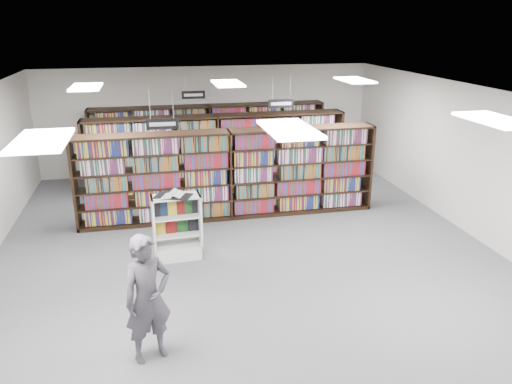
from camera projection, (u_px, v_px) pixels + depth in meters
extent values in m
plane|color=#48484D|center=(246.00, 252.00, 10.21)|extent=(12.00, 12.00, 0.00)
cube|color=white|center=(245.00, 94.00, 9.16)|extent=(10.00, 12.00, 0.10)
cube|color=silver|center=(208.00, 120.00, 15.23)|extent=(10.00, 0.10, 3.20)
cube|color=silver|center=(474.00, 162.00, 10.68)|extent=(0.10, 12.00, 3.20)
cube|color=black|center=(229.00, 175.00, 11.71)|extent=(7.00, 0.60, 2.10)
cube|color=maroon|center=(229.00, 175.00, 11.71)|extent=(6.88, 0.42, 1.98)
cube|color=black|center=(217.00, 154.00, 13.56)|extent=(7.00, 0.60, 2.10)
cube|color=maroon|center=(217.00, 154.00, 13.56)|extent=(6.88, 0.42, 1.98)
cube|color=black|center=(210.00, 140.00, 15.13)|extent=(7.00, 0.60, 2.10)
cube|color=maroon|center=(210.00, 140.00, 15.13)|extent=(6.88, 0.42, 1.98)
cylinder|color=#B2B2B7|center=(149.00, 104.00, 9.83)|extent=(0.01, 0.01, 0.58)
cylinder|color=#B2B2B7|center=(173.00, 104.00, 9.92)|extent=(0.01, 0.01, 0.58)
cube|color=black|center=(162.00, 124.00, 10.01)|extent=(0.65, 0.02, 0.22)
cube|color=white|center=(162.00, 124.00, 10.00)|extent=(0.52, 0.00, 0.08)
cylinder|color=#B2B2B7|center=(272.00, 88.00, 12.28)|extent=(0.01, 0.01, 0.58)
cylinder|color=#B2B2B7|center=(290.00, 87.00, 12.37)|extent=(0.01, 0.01, 0.58)
cube|color=black|center=(281.00, 104.00, 12.46)|extent=(0.65, 0.02, 0.22)
cube|color=white|center=(281.00, 104.00, 12.45)|extent=(0.52, 0.00, 0.08)
cylinder|color=#B2B2B7|center=(185.00, 80.00, 13.73)|extent=(0.01, 0.01, 0.58)
cylinder|color=#B2B2B7|center=(201.00, 80.00, 13.82)|extent=(0.01, 0.01, 0.58)
cube|color=black|center=(193.00, 95.00, 13.91)|extent=(0.65, 0.02, 0.22)
cube|color=white|center=(193.00, 95.00, 13.89)|extent=(0.52, 0.00, 0.08)
cube|color=white|center=(41.00, 141.00, 5.80)|extent=(0.60, 1.20, 0.04)
cube|color=white|center=(289.00, 129.00, 6.40)|extent=(0.60, 1.20, 0.04)
cube|color=white|center=(495.00, 120.00, 7.00)|extent=(0.60, 1.20, 0.04)
cube|color=white|center=(86.00, 87.00, 10.42)|extent=(0.60, 1.20, 0.04)
cube|color=white|center=(228.00, 83.00, 11.02)|extent=(0.60, 1.20, 0.04)
cube|color=white|center=(355.00, 80.00, 11.62)|extent=(0.60, 1.20, 0.04)
cube|color=white|center=(178.00, 251.00, 9.91)|extent=(0.96, 0.52, 0.28)
cube|color=white|center=(154.00, 230.00, 9.63)|extent=(0.07, 0.47, 1.31)
cube|color=white|center=(200.00, 225.00, 9.85)|extent=(0.07, 0.47, 1.31)
cube|color=white|center=(176.00, 223.00, 9.94)|extent=(0.94, 0.08, 1.31)
cube|color=white|center=(175.00, 196.00, 9.53)|extent=(0.96, 0.52, 0.03)
cube|color=white|center=(178.00, 234.00, 9.79)|extent=(0.88, 0.48, 0.02)
cube|color=white|center=(177.00, 216.00, 9.67)|extent=(0.88, 0.48, 0.02)
cube|color=black|center=(158.00, 209.00, 9.57)|extent=(0.19, 0.08, 0.28)
cube|color=#101F38|center=(165.00, 209.00, 9.61)|extent=(0.19, 0.08, 0.28)
cube|color=gold|center=(172.00, 208.00, 9.64)|extent=(0.19, 0.08, 0.28)
cube|color=maroon|center=(179.00, 207.00, 9.68)|extent=(0.19, 0.08, 0.28)
cube|color=#154118|center=(187.00, 207.00, 9.71)|extent=(0.19, 0.08, 0.28)
cube|color=black|center=(194.00, 206.00, 9.75)|extent=(0.19, 0.08, 0.28)
cube|color=gold|center=(160.00, 228.00, 9.70)|extent=(0.21, 0.07, 0.26)
cube|color=maroon|center=(171.00, 227.00, 9.76)|extent=(0.21, 0.07, 0.26)
cube|color=#154118|center=(182.00, 225.00, 9.81)|extent=(0.21, 0.07, 0.26)
cube|color=black|center=(193.00, 224.00, 9.87)|extent=(0.21, 0.07, 0.26)
cube|color=black|center=(173.00, 196.00, 9.48)|extent=(0.77, 0.62, 0.02)
cube|color=white|center=(165.00, 196.00, 9.45)|extent=(0.42, 0.45, 0.06)
cube|color=white|center=(182.00, 195.00, 9.51)|extent=(0.41, 0.45, 0.08)
cylinder|color=white|center=(172.00, 193.00, 9.46)|extent=(0.22, 0.36, 0.10)
imported|color=#4A4650|center=(148.00, 299.00, 6.74)|extent=(0.79, 0.66, 1.84)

